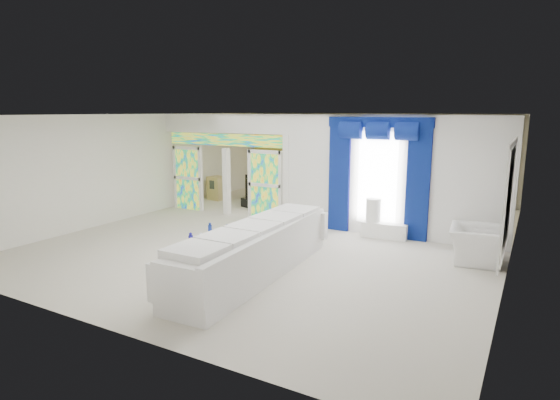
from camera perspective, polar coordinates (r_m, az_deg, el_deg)
The scene contains 22 objects.
floor at distance 11.85m, azimuth 1.57°, elevation -4.12°, with size 12.00×12.00×0.00m, color #B7AF9E.
dividing_wall at distance 11.69m, azimuth 13.32°, elevation 2.88°, with size 5.70×0.18×3.00m, color white.
dividing_header at distance 13.81m, azimuth -7.05°, elevation 9.40°, with size 4.30×0.18×0.55m, color white.
stained_panel_left at distance 14.84m, azimuth -11.35°, elevation 2.68°, with size 0.95×0.04×2.00m, color #994C3F.
stained_panel_right at distance 13.18m, azimuth -1.87°, elevation 1.86°, with size 0.95×0.04×2.00m, color #994C3F.
stained_transom at distance 13.83m, azimuth -7.01°, elevation 7.43°, with size 4.00×0.05×0.35m, color #994C3F.
window_pane at distance 11.67m, azimuth 11.99°, elevation 2.67°, with size 1.00×0.02×2.30m, color white.
blue_drape_left at distance 11.98m, azimuth 7.37°, elevation 2.79°, with size 0.55×0.10×2.80m, color #070348.
blue_drape_right at distance 11.40m, azimuth 16.74°, elevation 1.99°, with size 0.55×0.10×2.80m, color #070348.
blue_pelmet at distance 11.53m, azimuth 12.22°, elevation 9.40°, with size 2.60×0.12×0.25m, color #070348.
wall_mirror at distance 9.28m, azimuth 26.55°, elevation 0.26°, with size 0.04×2.70×1.90m, color white.
gold_curtains at distance 16.97m, azimuth 10.95°, elevation 5.42°, with size 9.70×0.12×2.90m, color gold.
white_sofa at distance 8.80m, azimuth -3.10°, elevation -6.57°, with size 0.98×4.59×0.87m, color silver.
coffee_table at distance 9.85m, azimuth -8.83°, elevation -6.08°, with size 0.66×1.98×0.44m, color gold.
console_table at distance 11.68m, azimuth 12.80°, elevation -3.68°, with size 1.12×0.35×0.37m, color white.
table_lamp at distance 11.66m, azimuth 11.49°, elevation -1.25°, with size 0.36×0.36×0.58m, color silver.
armchair at distance 10.40m, azimuth 23.01°, elevation -5.09°, with size 1.13×0.98×0.73m, color silver.
grand_piano at distance 16.18m, azimuth -0.28°, elevation 1.63°, with size 1.38×1.81×0.92m, color black.
piano_bench at distance 14.89m, azimuth -3.31°, elevation -0.43°, with size 0.88×0.34×0.29m, color black.
tv_console at distance 16.39m, azimuth -7.76°, elevation 1.48°, with size 0.56×0.51×0.82m, color tan.
chandelier at distance 15.54m, azimuth -0.08°, elevation 9.37°, with size 0.60×0.60×0.60m, color gold.
decanters at distance 9.65m, azimuth -9.23°, elevation -4.43°, with size 0.15×1.22×0.30m.
Camera 1 is at (5.31, -10.14, 3.09)m, focal length 29.51 mm.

